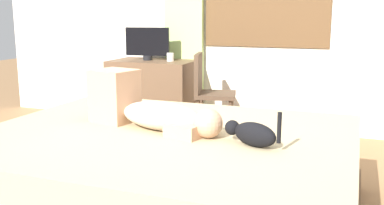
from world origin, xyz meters
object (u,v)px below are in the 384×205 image
Objects in this scene: bed at (165,175)px; cup at (170,57)px; tv_monitor at (147,43)px; chair_by_desk at (208,90)px; desk at (154,94)px; cat at (252,133)px; person_lying at (148,109)px.

bed is 2.19m from cup.
tv_monitor reaches higher than chair_by_desk.
tv_monitor reaches higher than desk.
cat is at bearing -51.52° from tv_monitor.
bed is at bearing -80.21° from chair_by_desk.
person_lying is 2.13m from tv_monitor.
cat is at bearing -64.50° from chair_by_desk.
chair_by_desk is at bearing -21.77° from desk.
bed is 2.22m from desk.
cup is (-0.67, 1.89, 0.13)m from person_lying.
bed is 6.73× the size of cat.
tv_monitor reaches higher than bed.
person_lying is at bearing -63.61° from tv_monitor.
chair_by_desk reaches higher than bed.
chair_by_desk is (-0.84, 1.77, -0.10)m from cat.
cat is 1.96m from chair_by_desk.
person_lying is 1.04× the size of desk.
tv_monitor is at bearing 128.48° from cat.
cup is at bearing 151.17° from chair_by_desk.
chair_by_desk is at bearing 99.79° from bed.
chair_by_desk reaches higher than cup.
bed is at bearing 170.92° from cat.
desk is (-0.87, 1.89, -0.28)m from person_lying.
person_lying is 1.96× the size of tv_monitor.
cup is at bearing -0.27° from desk.
cup is (0.27, -0.00, -0.14)m from tv_monitor.
desk is at bearing 114.75° from person_lying.
chair_by_desk is at bearing -28.83° from cup.
person_lying reaches higher than chair_by_desk.
bed is at bearing -62.72° from desk.
tv_monitor is at bearing 118.79° from bed.
bed is 4.71× the size of tv_monitor.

